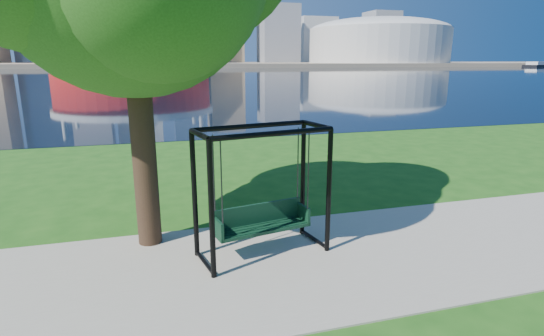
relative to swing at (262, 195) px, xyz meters
name	(u,v)px	position (x,y,z in m)	size (l,w,h in m)	color
ground	(283,251)	(0.40, -0.02, -1.16)	(900.00, 900.00, 0.00)	#1E5114
path	(291,262)	(0.40, -0.52, -1.14)	(120.00, 4.00, 0.03)	#9E937F
river	(158,75)	(0.40, 101.98, -1.15)	(900.00, 180.00, 0.02)	black
far_bank	(151,64)	(0.40, 305.98, -0.16)	(900.00, 228.00, 2.00)	#937F60
stadium	(130,39)	(-9.60, 234.98, 13.07)	(83.00, 83.00, 32.00)	maroon
arena	(379,39)	(135.40, 234.98, 14.72)	(84.00, 84.00, 26.56)	beige
skyline	(141,13)	(-3.87, 319.37, 34.73)	(392.00, 66.00, 96.50)	gray
swing	(262,195)	(0.00, 0.00, 0.00)	(2.49, 1.44, 2.39)	black
barge	(540,64)	(208.18, 184.54, 0.12)	(28.91, 17.25, 2.81)	black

